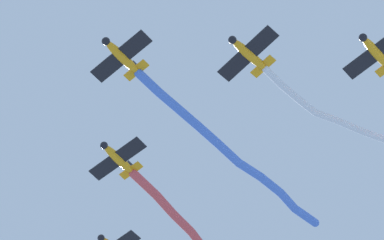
# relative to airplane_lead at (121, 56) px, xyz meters

# --- Properties ---
(airplane_lead) EXTENTS (6.15, 4.79, 1.56)m
(airplane_lead) POSITION_rel_airplane_lead_xyz_m (0.00, 0.00, 0.00)
(airplane_lead) COLOR orange
(smoke_trail_lead) EXTENTS (9.96, 22.78, 1.53)m
(smoke_trail_lead) POSITION_rel_airplane_lead_xyz_m (5.59, -12.89, -0.22)
(smoke_trail_lead) COLOR #4C75DB
(airplane_left_wing) EXTENTS (6.26, 4.82, 1.56)m
(airplane_left_wing) POSITION_rel_airplane_lead_xyz_m (-4.41, -10.07, 0.00)
(airplane_left_wing) COLOR orange
(smoke_trail_left_wing) EXTENTS (3.40, 20.02, 1.75)m
(smoke_trail_left_wing) POSITION_rel_airplane_lead_xyz_m (-1.60, -21.66, 0.11)
(smoke_trail_left_wing) COLOR white
(airplane_right_wing) EXTENTS (6.10, 4.76, 1.56)m
(airplane_right_wing) POSITION_rel_airplane_lead_xyz_m (10.48, -3.34, 0.30)
(airplane_right_wing) COLOR orange
(airplane_slot) EXTENTS (6.18, 4.80, 1.56)m
(airplane_slot) POSITION_rel_airplane_lead_xyz_m (-8.83, -20.15, -0.30)
(airplane_slot) COLOR orange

